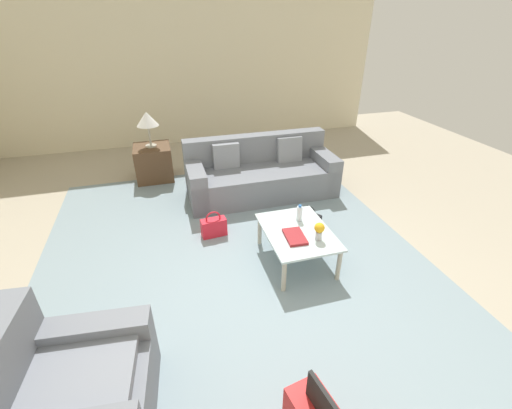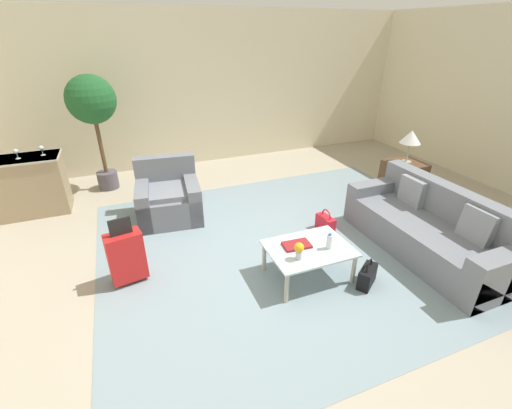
{
  "view_description": "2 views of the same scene",
  "coord_description": "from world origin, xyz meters",
  "px_view_note": "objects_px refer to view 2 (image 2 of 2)",
  "views": [
    {
      "loc": [
        -2.53,
        0.83,
        2.55
      ],
      "look_at": [
        0.27,
        0.02,
        0.9
      ],
      "focal_mm": 24.0,
      "sensor_mm": 36.0,
      "label": 1
    },
    {
      "loc": [
        -1.41,
        -3.36,
        2.68
      ],
      "look_at": [
        0.05,
        0.31,
        0.66
      ],
      "focal_mm": 24.0,
      "sensor_mm": 36.0,
      "label": 2
    }
  ],
  "objects_px": {
    "armchair": "(169,198)",
    "handbag_black": "(367,276)",
    "water_bottle": "(329,242)",
    "wine_glass_right_of_centre": "(16,152)",
    "wine_glass_rightmost": "(41,148)",
    "handbag_red": "(325,223)",
    "couch": "(430,230)",
    "coffee_table_book": "(297,245)",
    "suitcase_red": "(126,256)",
    "table_lamp": "(411,138)",
    "potted_ficus": "(92,106)",
    "coffee_table": "(309,251)",
    "flower_vase": "(299,250)",
    "side_table": "(403,177)",
    "bar_console": "(16,187)"
  },
  "relations": [
    {
      "from": "armchair",
      "to": "flower_vase",
      "type": "bearing_deg",
      "value": -65.24
    },
    {
      "from": "couch",
      "to": "table_lamp",
      "type": "relative_size",
      "value": 3.95
    },
    {
      "from": "wine_glass_rightmost",
      "to": "potted_ficus",
      "type": "height_order",
      "value": "potted_ficus"
    },
    {
      "from": "water_bottle",
      "to": "wine_glass_right_of_centre",
      "type": "distance_m",
      "value": 4.77
    },
    {
      "from": "armchair",
      "to": "coffee_table",
      "type": "xyz_separation_m",
      "value": [
        1.29,
        -2.17,
        0.06
      ]
    },
    {
      "from": "table_lamp",
      "to": "handbag_black",
      "type": "bearing_deg",
      "value": -139.57
    },
    {
      "from": "couch",
      "to": "bar_console",
      "type": "xyz_separation_m",
      "value": [
        -5.29,
        3.2,
        0.18
      ]
    },
    {
      "from": "bar_console",
      "to": "coffee_table",
      "type": "bearing_deg",
      "value": -41.53
    },
    {
      "from": "armchair",
      "to": "handbag_black",
      "type": "bearing_deg",
      "value": -54.19
    },
    {
      "from": "table_lamp",
      "to": "suitcase_red",
      "type": "height_order",
      "value": "table_lamp"
    },
    {
      "from": "coffee_table_book",
      "to": "couch",
      "type": "bearing_deg",
      "value": -1.56
    },
    {
      "from": "couch",
      "to": "flower_vase",
      "type": "distance_m",
      "value": 2.03
    },
    {
      "from": "side_table",
      "to": "wine_glass_rightmost",
      "type": "distance_m",
      "value": 6.07
    },
    {
      "from": "coffee_table",
      "to": "bar_console",
      "type": "xyz_separation_m",
      "value": [
        -3.5,
        3.1,
        0.12
      ]
    },
    {
      "from": "wine_glass_rightmost",
      "to": "potted_ficus",
      "type": "distance_m",
      "value": 1.11
    },
    {
      "from": "side_table",
      "to": "wine_glass_right_of_centre",
      "type": "bearing_deg",
      "value": 165.75
    },
    {
      "from": "water_bottle",
      "to": "wine_glass_right_of_centre",
      "type": "relative_size",
      "value": 1.32
    },
    {
      "from": "bar_console",
      "to": "table_lamp",
      "type": "bearing_deg",
      "value": -14.25
    },
    {
      "from": "wine_glass_right_of_centre",
      "to": "handbag_black",
      "type": "relative_size",
      "value": 0.43
    },
    {
      "from": "wine_glass_right_of_centre",
      "to": "couch",
      "type": "bearing_deg",
      "value": -31.61
    },
    {
      "from": "couch",
      "to": "flower_vase",
      "type": "relative_size",
      "value": 11.1
    },
    {
      "from": "wine_glass_rightmost",
      "to": "handbag_red",
      "type": "distance_m",
      "value": 4.5
    },
    {
      "from": "armchair",
      "to": "coffee_table",
      "type": "relative_size",
      "value": 1.08
    },
    {
      "from": "wine_glass_rightmost",
      "to": "coffee_table",
      "type": "bearing_deg",
      "value": -45.92
    },
    {
      "from": "flower_vase",
      "to": "wine_glass_right_of_centre",
      "type": "height_order",
      "value": "wine_glass_right_of_centre"
    },
    {
      "from": "coffee_table",
      "to": "wine_glass_right_of_centre",
      "type": "height_order",
      "value": "wine_glass_right_of_centre"
    },
    {
      "from": "couch",
      "to": "wine_glass_right_of_centre",
      "type": "distance_m",
      "value": 6.07
    },
    {
      "from": "coffee_table",
      "to": "table_lamp",
      "type": "xyz_separation_m",
      "value": [
        2.8,
        1.5,
        0.67
      ]
    },
    {
      "from": "coffee_table_book",
      "to": "coffee_table",
      "type": "bearing_deg",
      "value": -29.88
    },
    {
      "from": "handbag_red",
      "to": "couch",
      "type": "bearing_deg",
      "value": -42.08
    },
    {
      "from": "armchair",
      "to": "water_bottle",
      "type": "relative_size",
      "value": 5.12
    },
    {
      "from": "armchair",
      "to": "wine_glass_rightmost",
      "type": "xyz_separation_m",
      "value": [
        -1.72,
        0.93,
        0.74
      ]
    },
    {
      "from": "flower_vase",
      "to": "side_table",
      "type": "xyz_separation_m",
      "value": [
        3.02,
        1.65,
        -0.25
      ]
    },
    {
      "from": "table_lamp",
      "to": "couch",
      "type": "bearing_deg",
      "value": -122.14
    },
    {
      "from": "handbag_red",
      "to": "suitcase_red",
      "type": "bearing_deg",
      "value": -177.38
    },
    {
      "from": "couch",
      "to": "potted_ficus",
      "type": "bearing_deg",
      "value": 136.43
    },
    {
      "from": "couch",
      "to": "water_bottle",
      "type": "distance_m",
      "value": 1.61
    },
    {
      "from": "side_table",
      "to": "table_lamp",
      "type": "distance_m",
      "value": 0.74
    },
    {
      "from": "flower_vase",
      "to": "wine_glass_rightmost",
      "type": "xyz_separation_m",
      "value": [
        -2.79,
        3.26,
        0.51
      ]
    },
    {
      "from": "couch",
      "to": "handbag_black",
      "type": "relative_size",
      "value": 6.35
    },
    {
      "from": "table_lamp",
      "to": "suitcase_red",
      "type": "relative_size",
      "value": 0.68
    },
    {
      "from": "couch",
      "to": "coffee_table",
      "type": "bearing_deg",
      "value": 176.81
    },
    {
      "from": "side_table",
      "to": "flower_vase",
      "type": "bearing_deg",
      "value": -151.35
    },
    {
      "from": "coffee_table_book",
      "to": "suitcase_red",
      "type": "bearing_deg",
      "value": 165.56
    },
    {
      "from": "table_lamp",
      "to": "suitcase_red",
      "type": "xyz_separation_m",
      "value": [
        -4.8,
        -0.8,
        -0.67
      ]
    },
    {
      "from": "bar_console",
      "to": "wine_glass_right_of_centre",
      "type": "distance_m",
      "value": 0.59
    },
    {
      "from": "coffee_table",
      "to": "wine_glass_rightmost",
      "type": "height_order",
      "value": "wine_glass_rightmost"
    },
    {
      "from": "flower_vase",
      "to": "bar_console",
      "type": "bearing_deg",
      "value": 135.26
    },
    {
      "from": "coffee_table_book",
      "to": "suitcase_red",
      "type": "xyz_separation_m",
      "value": [
        -1.88,
        0.62,
        -0.07
      ]
    },
    {
      "from": "handbag_red",
      "to": "bar_console",
      "type": "bearing_deg",
      "value": 151.96
    }
  ]
}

